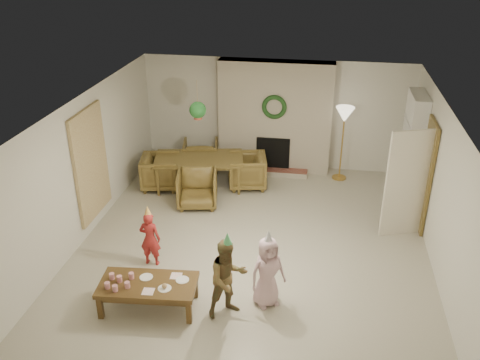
% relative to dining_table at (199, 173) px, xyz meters
% --- Properties ---
extents(floor, '(7.00, 7.00, 0.00)m').
position_rel_dining_table_xyz_m(floor, '(1.47, -2.07, -0.33)').
color(floor, '#B7B29E').
rests_on(floor, ground).
extents(ceiling, '(7.00, 7.00, 0.00)m').
position_rel_dining_table_xyz_m(ceiling, '(1.47, -2.07, 2.17)').
color(ceiling, white).
rests_on(ceiling, wall_back).
extents(wall_back, '(7.00, 0.00, 7.00)m').
position_rel_dining_table_xyz_m(wall_back, '(1.47, 1.43, 0.92)').
color(wall_back, silver).
rests_on(wall_back, floor).
extents(wall_front, '(7.00, 0.00, 7.00)m').
position_rel_dining_table_xyz_m(wall_front, '(1.47, -5.57, 0.92)').
color(wall_front, silver).
rests_on(wall_front, floor).
extents(wall_left, '(0.00, 7.00, 7.00)m').
position_rel_dining_table_xyz_m(wall_left, '(-1.53, -2.07, 0.92)').
color(wall_left, silver).
rests_on(wall_left, floor).
extents(wall_right, '(0.00, 7.00, 7.00)m').
position_rel_dining_table_xyz_m(wall_right, '(4.47, -2.07, 0.92)').
color(wall_right, silver).
rests_on(wall_right, floor).
extents(fireplace_mass, '(2.50, 0.40, 2.50)m').
position_rel_dining_table_xyz_m(fireplace_mass, '(1.47, 1.23, 0.92)').
color(fireplace_mass, '#4D2014').
rests_on(fireplace_mass, floor).
extents(fireplace_hearth, '(1.60, 0.30, 0.12)m').
position_rel_dining_table_xyz_m(fireplace_hearth, '(1.47, 0.88, -0.27)').
color(fireplace_hearth, maroon).
rests_on(fireplace_hearth, floor).
extents(fireplace_firebox, '(0.75, 0.12, 0.75)m').
position_rel_dining_table_xyz_m(fireplace_firebox, '(1.47, 1.05, 0.12)').
color(fireplace_firebox, black).
rests_on(fireplace_firebox, floor).
extents(fireplace_wreath, '(0.54, 0.10, 0.54)m').
position_rel_dining_table_xyz_m(fireplace_wreath, '(1.47, 1.00, 1.22)').
color(fireplace_wreath, '#163C17').
rests_on(fireplace_wreath, fireplace_mass).
extents(floor_lamp_base, '(0.31, 0.31, 0.03)m').
position_rel_dining_table_xyz_m(floor_lamp_base, '(2.97, 0.93, -0.31)').
color(floor_lamp_base, gold).
rests_on(floor_lamp_base, floor).
extents(floor_lamp_post, '(0.03, 0.03, 1.49)m').
position_rel_dining_table_xyz_m(floor_lamp_post, '(2.97, 0.93, 0.44)').
color(floor_lamp_post, gold).
rests_on(floor_lamp_post, floor).
extents(floor_lamp_shade, '(0.40, 0.40, 0.33)m').
position_rel_dining_table_xyz_m(floor_lamp_shade, '(2.97, 0.93, 1.16)').
color(floor_lamp_shade, beige).
rests_on(floor_lamp_shade, floor_lamp_post).
extents(bookshelf_carcass, '(0.30, 1.00, 2.20)m').
position_rel_dining_table_xyz_m(bookshelf_carcass, '(4.31, 0.23, 0.77)').
color(bookshelf_carcass, white).
rests_on(bookshelf_carcass, floor).
extents(bookshelf_shelf_a, '(0.30, 0.92, 0.03)m').
position_rel_dining_table_xyz_m(bookshelf_shelf_a, '(4.29, 0.23, 0.12)').
color(bookshelf_shelf_a, white).
rests_on(bookshelf_shelf_a, bookshelf_carcass).
extents(bookshelf_shelf_b, '(0.30, 0.92, 0.03)m').
position_rel_dining_table_xyz_m(bookshelf_shelf_b, '(4.29, 0.23, 0.52)').
color(bookshelf_shelf_b, white).
rests_on(bookshelf_shelf_b, bookshelf_carcass).
extents(bookshelf_shelf_c, '(0.30, 0.92, 0.03)m').
position_rel_dining_table_xyz_m(bookshelf_shelf_c, '(4.29, 0.23, 0.92)').
color(bookshelf_shelf_c, white).
rests_on(bookshelf_shelf_c, bookshelf_carcass).
extents(bookshelf_shelf_d, '(0.30, 0.92, 0.03)m').
position_rel_dining_table_xyz_m(bookshelf_shelf_d, '(4.29, 0.23, 1.32)').
color(bookshelf_shelf_d, white).
rests_on(bookshelf_shelf_d, bookshelf_carcass).
extents(books_row_lower, '(0.20, 0.40, 0.24)m').
position_rel_dining_table_xyz_m(books_row_lower, '(4.27, 0.08, 0.26)').
color(books_row_lower, '#B03D20').
rests_on(books_row_lower, bookshelf_shelf_a).
extents(books_row_mid, '(0.20, 0.44, 0.24)m').
position_rel_dining_table_xyz_m(books_row_mid, '(4.27, 0.28, 0.66)').
color(books_row_mid, '#296397').
rests_on(books_row_mid, bookshelf_shelf_b).
extents(books_row_upper, '(0.20, 0.36, 0.22)m').
position_rel_dining_table_xyz_m(books_row_upper, '(4.27, 0.13, 1.05)').
color(books_row_upper, gold).
rests_on(books_row_upper, bookshelf_shelf_c).
extents(door_frame, '(0.05, 0.86, 2.04)m').
position_rel_dining_table_xyz_m(door_frame, '(4.43, -0.87, 0.69)').
color(door_frame, brown).
rests_on(door_frame, floor).
extents(door_leaf, '(0.77, 0.32, 2.00)m').
position_rel_dining_table_xyz_m(door_leaf, '(4.05, -1.25, 0.67)').
color(door_leaf, beige).
rests_on(door_leaf, floor).
extents(curtain_panel, '(0.06, 1.20, 2.00)m').
position_rel_dining_table_xyz_m(curtain_panel, '(-1.49, -1.87, 0.92)').
color(curtain_panel, beige).
rests_on(curtain_panel, wall_left).
extents(dining_table, '(2.02, 1.37, 0.65)m').
position_rel_dining_table_xyz_m(dining_table, '(0.00, 0.00, 0.00)').
color(dining_table, brown).
rests_on(dining_table, floor).
extents(dining_chair_near, '(0.91, 0.93, 0.72)m').
position_rel_dining_table_xyz_m(dining_chair_near, '(0.16, -0.80, 0.03)').
color(dining_chair_near, brown).
rests_on(dining_chair_near, floor).
extents(dining_chair_far, '(0.91, 0.93, 0.72)m').
position_rel_dining_table_xyz_m(dining_chair_far, '(-0.16, 0.80, 0.03)').
color(dining_chair_far, brown).
rests_on(dining_chair_far, floor).
extents(dining_chair_left, '(0.93, 0.91, 0.72)m').
position_rel_dining_table_xyz_m(dining_chair_left, '(-0.80, -0.16, 0.03)').
color(dining_chair_left, brown).
rests_on(dining_chair_left, floor).
extents(dining_chair_right, '(0.93, 0.91, 0.72)m').
position_rel_dining_table_xyz_m(dining_chair_right, '(1.00, 0.20, 0.03)').
color(dining_chair_right, brown).
rests_on(dining_chair_right, floor).
extents(hanging_plant_cord, '(0.01, 0.01, 0.70)m').
position_rel_dining_table_xyz_m(hanging_plant_cord, '(0.17, -0.57, 1.82)').
color(hanging_plant_cord, tan).
rests_on(hanging_plant_cord, ceiling).
extents(hanging_plant_pot, '(0.16, 0.16, 0.12)m').
position_rel_dining_table_xyz_m(hanging_plant_pot, '(0.17, -0.57, 1.47)').
color(hanging_plant_pot, '#A14733').
rests_on(hanging_plant_pot, hanging_plant_cord).
extents(hanging_plant_foliage, '(0.32, 0.32, 0.32)m').
position_rel_dining_table_xyz_m(hanging_plant_foliage, '(0.17, -0.57, 1.59)').
color(hanging_plant_foliage, '#1C5423').
rests_on(hanging_plant_foliage, hanging_plant_pot).
extents(coffee_table_top, '(1.45, 0.82, 0.06)m').
position_rel_dining_table_xyz_m(coffee_table_top, '(0.21, -3.97, 0.07)').
color(coffee_table_top, '#543B1C').
rests_on(coffee_table_top, floor).
extents(coffee_table_apron, '(1.34, 0.70, 0.09)m').
position_rel_dining_table_xyz_m(coffee_table_apron, '(0.21, -3.97, -0.00)').
color(coffee_table_apron, '#543B1C').
rests_on(coffee_table_apron, floor).
extents(coffee_leg_fl, '(0.08, 0.08, 0.37)m').
position_rel_dining_table_xyz_m(coffee_leg_fl, '(-0.40, -4.31, -0.14)').
color(coffee_leg_fl, '#543B1C').
rests_on(coffee_leg_fl, floor).
extents(coffee_leg_fr, '(0.08, 0.08, 0.37)m').
position_rel_dining_table_xyz_m(coffee_leg_fr, '(0.87, -4.20, -0.14)').
color(coffee_leg_fr, '#543B1C').
rests_on(coffee_leg_fr, floor).
extents(coffee_leg_bl, '(0.08, 0.08, 0.37)m').
position_rel_dining_table_xyz_m(coffee_leg_bl, '(-0.45, -3.74, -0.14)').
color(coffee_leg_bl, '#543B1C').
rests_on(coffee_leg_bl, floor).
extents(coffee_leg_br, '(0.08, 0.08, 0.37)m').
position_rel_dining_table_xyz_m(coffee_leg_br, '(0.82, -3.63, -0.14)').
color(coffee_leg_br, '#543B1C').
rests_on(coffee_leg_br, floor).
extents(cup_a, '(0.08, 0.08, 0.10)m').
position_rel_dining_table_xyz_m(cup_a, '(-0.31, -4.18, 0.15)').
color(cup_a, white).
rests_on(cup_a, coffee_table_top).
extents(cup_b, '(0.08, 0.08, 0.10)m').
position_rel_dining_table_xyz_m(cup_b, '(-0.33, -3.96, 0.15)').
color(cup_b, white).
rests_on(cup_b, coffee_table_top).
extents(cup_c, '(0.08, 0.08, 0.10)m').
position_rel_dining_table_xyz_m(cup_c, '(-0.18, -4.22, 0.15)').
color(cup_c, white).
rests_on(cup_c, coffee_table_top).
extents(cup_d, '(0.08, 0.08, 0.10)m').
position_rel_dining_table_xyz_m(cup_d, '(-0.20, -4.01, 0.15)').
color(cup_d, white).
rests_on(cup_d, coffee_table_top).
extents(cup_e, '(0.08, 0.08, 0.10)m').
position_rel_dining_table_xyz_m(cup_e, '(-0.04, -4.12, 0.15)').
color(cup_e, white).
rests_on(cup_e, coffee_table_top).
extents(cup_f, '(0.08, 0.08, 0.10)m').
position_rel_dining_table_xyz_m(cup_f, '(-0.05, -3.91, 0.15)').
color(cup_f, white).
rests_on(cup_f, coffee_table_top).
extents(plate_a, '(0.21, 0.21, 0.01)m').
position_rel_dining_table_xyz_m(plate_a, '(0.15, -3.85, 0.11)').
color(plate_a, white).
rests_on(plate_a, coffee_table_top).
extents(plate_b, '(0.21, 0.21, 0.01)m').
position_rel_dining_table_xyz_m(plate_b, '(0.49, -4.05, 0.11)').
color(plate_b, white).
rests_on(plate_b, coffee_table_top).
extents(plate_c, '(0.21, 0.21, 0.01)m').
position_rel_dining_table_xyz_m(plate_c, '(0.68, -3.82, 0.11)').
color(plate_c, white).
rests_on(plate_c, coffee_table_top).
extents(food_scoop, '(0.08, 0.08, 0.08)m').
position_rel_dining_table_xyz_m(food_scoop, '(0.49, -4.05, 0.15)').
color(food_scoop, tan).
rests_on(food_scoop, plate_b).
extents(napkin_left, '(0.18, 0.18, 0.01)m').
position_rel_dining_table_xyz_m(napkin_left, '(0.28, -4.16, 0.11)').
color(napkin_left, '#FBB9BF').
rests_on(napkin_left, coffee_table_top).
extents(napkin_right, '(0.18, 0.18, 0.01)m').
position_rel_dining_table_xyz_m(napkin_right, '(0.57, -3.74, 0.11)').
color(napkin_right, '#FBB9BF').
rests_on(napkin_right, coffee_table_top).
extents(child_red, '(0.35, 0.24, 0.95)m').
position_rel_dining_table_xyz_m(child_red, '(-0.11, -2.91, 0.15)').
color(child_red, '#AD2625').
rests_on(child_red, floor).
extents(party_hat_red, '(0.17, 0.17, 0.18)m').
position_rel_dining_table_xyz_m(party_hat_red, '(-0.11, -2.91, 0.67)').
color(party_hat_red, '#F5FA53').
rests_on(party_hat_red, child_red).
extents(child_plaid, '(0.75, 0.72, 1.21)m').
position_rel_dining_table_xyz_m(child_plaid, '(1.37, -3.90, 0.28)').
color(child_plaid, brown).
rests_on(child_plaid, floor).
extents(party_hat_plaid, '(0.18, 0.18, 0.20)m').
position_rel_dining_table_xyz_m(party_hat_plaid, '(1.37, -3.90, 0.93)').
color(party_hat_plaid, '#47A761').
rests_on(party_hat_plaid, child_plaid).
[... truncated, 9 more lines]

